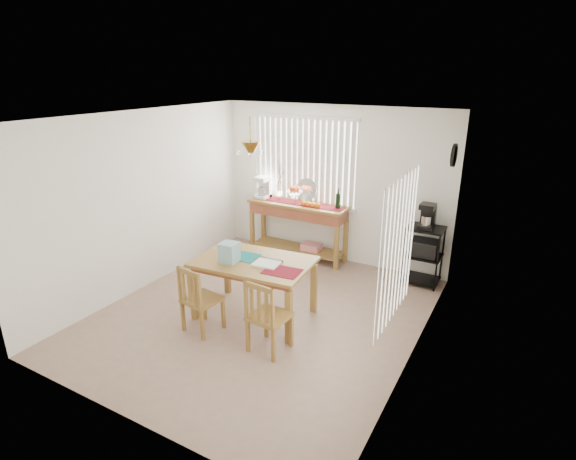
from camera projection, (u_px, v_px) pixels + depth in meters
The scene contains 10 objects.
ground at pixel (262, 314), 6.06m from camera, with size 4.00×4.50×0.01m, color #A0806C.
room_shell at pixel (260, 192), 5.50m from camera, with size 4.20×4.70×2.70m.
sideboard at pixel (298, 217), 7.68m from camera, with size 1.74×0.49×0.98m.
sideboard_items at pixel (285, 192), 7.68m from camera, with size 1.65×0.42×0.75m.
wire_cart at pixel (424, 250), 6.77m from camera, with size 0.53×0.43×0.91m.
cart_items at pixel (428, 216), 6.60m from camera, with size 0.21×0.26×0.37m.
dining_table at pixel (254, 267), 5.81m from camera, with size 1.56×1.08×0.79m.
table_items at pixel (239, 255), 5.69m from camera, with size 1.17×0.51×0.25m.
chair_left at pixel (200, 300), 5.53m from camera, with size 0.47×0.47×0.89m.
chair_right at pixel (267, 317), 5.12m from camera, with size 0.45×0.45×0.92m.
Camera 1 is at (2.90, -4.48, 3.11)m, focal length 28.00 mm.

